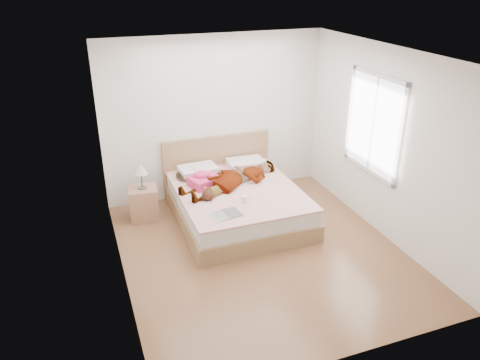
{
  "coord_description": "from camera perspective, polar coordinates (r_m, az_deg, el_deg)",
  "views": [
    {
      "loc": [
        -2.11,
        -4.88,
        3.5
      ],
      "look_at": [
        0.0,
        0.85,
        0.7
      ],
      "focal_mm": 35.0,
      "sensor_mm": 36.0,
      "label": 1
    }
  ],
  "objects": [
    {
      "name": "plush_toy",
      "position": [
        6.58,
        -3.94,
        -1.72
      ],
      "size": [
        0.23,
        0.28,
        0.14
      ],
      "color": "black",
      "rests_on": "bed"
    },
    {
      "name": "woman",
      "position": [
        7.03,
        -0.89,
        0.54
      ],
      "size": [
        1.84,
        1.23,
        0.24
      ],
      "primitive_type": "imported",
      "rotation": [
        0.0,
        0.0,
        -1.2
      ],
      "color": "white",
      "rests_on": "bed"
    },
    {
      "name": "bed",
      "position": [
        7.06,
        -0.52,
        -2.54
      ],
      "size": [
        1.8,
        2.08,
        1.0
      ],
      "color": "brown",
      "rests_on": "ground"
    },
    {
      "name": "phone",
      "position": [
        7.24,
        -5.68,
        1.52
      ],
      "size": [
        0.07,
        0.09,
        0.05
      ],
      "primitive_type": "cube",
      "rotation": [
        0.44,
        0.0,
        0.37
      ],
      "color": "silver",
      "rests_on": "bed"
    },
    {
      "name": "coffee_mug",
      "position": [
        6.48,
        0.59,
        -2.33
      ],
      "size": [
        0.13,
        0.1,
        0.1
      ],
      "color": "white",
      "rests_on": "bed"
    },
    {
      "name": "nightstand",
      "position": [
        7.16,
        -11.67,
        -2.5
      ],
      "size": [
        0.46,
        0.42,
        0.89
      ],
      "color": "#946744",
      "rests_on": "ground"
    },
    {
      "name": "towel",
      "position": [
        6.98,
        -4.43,
        0.03
      ],
      "size": [
        0.51,
        0.45,
        0.22
      ],
      "color": "#F9437E",
      "rests_on": "bed"
    },
    {
      "name": "room_shell",
      "position": [
        6.77,
        16.0,
        6.5
      ],
      "size": [
        4.0,
        4.0,
        4.0
      ],
      "color": "white",
      "rests_on": "ground"
    },
    {
      "name": "magazine",
      "position": [
        6.18,
        -1.65,
        -4.21
      ],
      "size": [
        0.46,
        0.34,
        0.02
      ],
      "color": "white",
      "rests_on": "bed"
    },
    {
      "name": "hair",
      "position": [
        7.32,
        -6.27,
        0.67
      ],
      "size": [
        0.47,
        0.54,
        0.07
      ],
      "primitive_type": "ellipsoid",
      "rotation": [
        0.0,
        0.0,
        -0.15
      ],
      "color": "black",
      "rests_on": "bed"
    },
    {
      "name": "ground",
      "position": [
        6.36,
        2.67,
        -8.76
      ],
      "size": [
        4.0,
        4.0,
        0.0
      ],
      "primitive_type": "plane",
      "color": "#4B2B17",
      "rests_on": "ground"
    }
  ]
}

